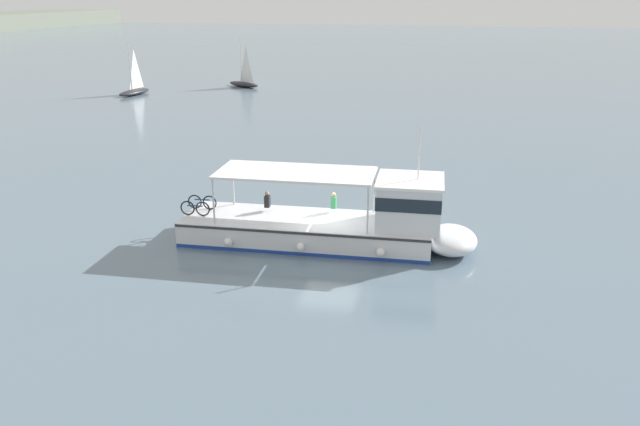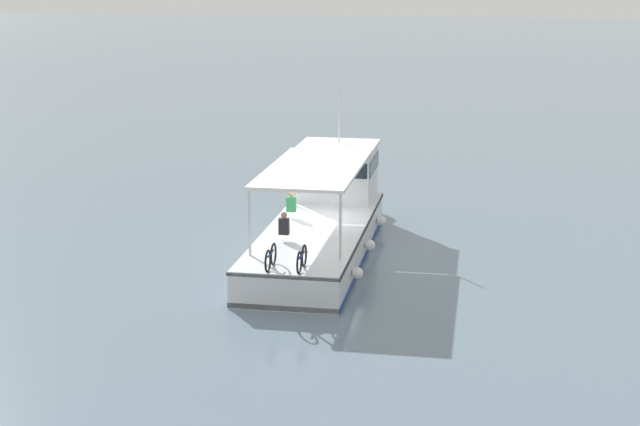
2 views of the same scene
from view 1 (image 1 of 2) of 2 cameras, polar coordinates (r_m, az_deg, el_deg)
The scene contains 4 objects.
ground_plane at distance 28.02m, azimuth 0.88°, elevation -2.76°, with size 400.00×400.00×0.00m, color slate.
ferry_main at distance 27.57m, azimuth 2.08°, elevation -0.88°, with size 4.05×12.97×5.32m.
sailboat_horizon_west at distance 76.56m, azimuth -6.80°, elevation 11.50°, with size 3.61×4.86×5.40m.
sailboat_off_bow at distance 72.65m, azimuth -16.21°, elevation 10.49°, with size 4.95×2.09×5.40m.
Camera 1 is at (-25.40, -5.62, 10.39)m, focal length 35.93 mm.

